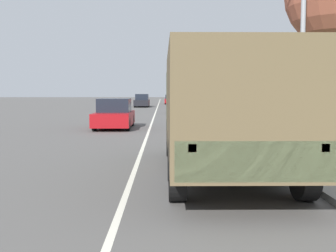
{
  "coord_description": "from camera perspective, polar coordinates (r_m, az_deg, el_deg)",
  "views": [
    {
      "loc": [
        0.7,
        0.59,
        1.94
      ],
      "look_at": [
        0.83,
        11.92,
        0.99
      ],
      "focal_mm": 45.0,
      "sensor_mm": 36.0,
      "label": 1
    }
  ],
  "objects": [
    {
      "name": "car_second_ahead",
      "position": [
        36.4,
        1.48,
        2.76
      ],
      "size": [
        1.85,
        4.42,
        1.44
      ],
      "color": "#B7BABF",
      "rests_on": "ground"
    },
    {
      "name": "car_fourth_ahead",
      "position": [
        61.7,
        0.42,
        3.57
      ],
      "size": [
        1.9,
        4.14,
        1.37
      ],
      "color": "maroon",
      "rests_on": "ground"
    },
    {
      "name": "military_truck",
      "position": [
        9.78,
        7.43,
        2.61
      ],
      "size": [
        2.55,
        7.69,
        2.76
      ],
      "color": "#545B3D",
      "rests_on": "ground"
    },
    {
      "name": "grass_strip_right",
      "position": [
        40.3,
        11.1,
        1.95
      ],
      "size": [
        7.0,
        120.0,
        0.02
      ],
      "color": "#4C7538",
      "rests_on": "ground"
    },
    {
      "name": "car_nearest_ahead",
      "position": [
        22.03,
        -7.29,
        1.5
      ],
      "size": [
        1.84,
        4.25,
        1.54
      ],
      "color": "maroon",
      "rests_on": "ground"
    },
    {
      "name": "sidewalk_right",
      "position": [
        39.63,
        4.86,
        2.05
      ],
      "size": [
        1.8,
        120.0,
        0.12
      ],
      "color": "#9E9B93",
      "rests_on": "ground"
    },
    {
      "name": "car_third_ahead",
      "position": [
        51.04,
        -3.55,
        3.39
      ],
      "size": [
        1.73,
        4.84,
        1.56
      ],
      "color": "black",
      "rests_on": "ground"
    },
    {
      "name": "lane_centre_stripe",
      "position": [
        39.46,
        -1.66,
        1.97
      ],
      "size": [
        0.12,
        120.0,
        0.0
      ],
      "color": "silver",
      "rests_on": "ground"
    },
    {
      "name": "ground_plane",
      "position": [
        39.46,
        -1.66,
        1.96
      ],
      "size": [
        180.0,
        180.0,
        0.0
      ],
      "primitive_type": "plane",
      "color": "#565451"
    }
  ]
}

